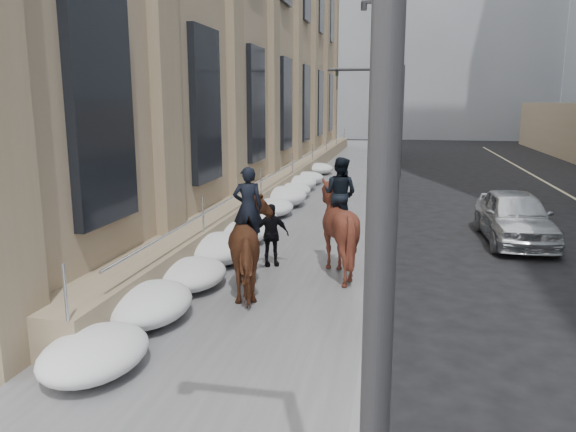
# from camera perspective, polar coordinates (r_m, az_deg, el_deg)

# --- Properties ---
(ground) EXTENTS (140.00, 140.00, 0.00)m
(ground) POSITION_cam_1_polar(r_m,az_deg,el_deg) (10.45, -6.45, -11.78)
(ground) COLOR black
(ground) RESTS_ON ground
(sidewalk) EXTENTS (5.00, 80.00, 0.12)m
(sidewalk) POSITION_cam_1_polar(r_m,az_deg,el_deg) (19.78, 2.32, -0.31)
(sidewalk) COLOR #515154
(sidewalk) RESTS_ON ground
(curb) EXTENTS (0.24, 80.00, 0.12)m
(curb) POSITION_cam_1_polar(r_m,az_deg,el_deg) (19.55, 9.93, -0.61)
(curb) COLOR slate
(curb) RESTS_ON ground
(limestone_building) EXTENTS (6.10, 44.00, 18.00)m
(limestone_building) POSITION_cam_1_polar(r_m,az_deg,el_deg) (30.60, -4.82, 20.51)
(limestone_building) COLOR #917E5F
(limestone_building) RESTS_ON ground
(bg_building_mid) EXTENTS (30.00, 12.00, 28.00)m
(bg_building_mid) POSITION_cam_1_polar(r_m,az_deg,el_deg) (69.83, 12.70, 19.44)
(bg_building_mid) COLOR slate
(bg_building_mid) RESTS_ON ground
(bg_building_far) EXTENTS (24.00, 12.00, 20.00)m
(bg_building_far) POSITION_cam_1_polar(r_m,az_deg,el_deg) (81.83, 5.10, 15.65)
(bg_building_far) COLOR gray
(bg_building_far) RESTS_ON ground
(streetlight_near) EXTENTS (1.71, 0.24, 8.00)m
(streetlight_near) POSITION_cam_1_polar(r_m,az_deg,el_deg) (3.16, 7.10, 19.68)
(streetlight_near) COLOR #2D2D30
(streetlight_near) RESTS_ON ground
(streetlight_mid) EXTENTS (1.71, 0.24, 8.00)m
(streetlight_mid) POSITION_cam_1_polar(r_m,az_deg,el_deg) (23.13, 10.90, 12.49)
(streetlight_mid) COLOR #2D2D30
(streetlight_mid) RESTS_ON ground
(streetlight_far) EXTENTS (1.71, 0.24, 8.00)m
(streetlight_far) POSITION_cam_1_polar(r_m,az_deg,el_deg) (43.12, 11.17, 11.97)
(streetlight_far) COLOR #2D2D30
(streetlight_far) RESTS_ON ground
(traffic_signal) EXTENTS (4.10, 0.22, 6.00)m
(traffic_signal) POSITION_cam_1_polar(r_m,az_deg,el_deg) (31.13, 9.76, 11.18)
(traffic_signal) COLOR #2D2D30
(traffic_signal) RESTS_ON ground
(snow_bank) EXTENTS (1.70, 18.10, 0.76)m
(snow_bank) POSITION_cam_1_polar(r_m,az_deg,el_deg) (18.16, -3.03, -0.07)
(snow_bank) COLOR white
(snow_bank) RESTS_ON sidewalk
(mounted_horse_left) EXTENTS (1.85, 2.62, 2.67)m
(mounted_horse_left) POSITION_cam_1_polar(r_m,az_deg,el_deg) (11.82, -3.44, -2.82)
(mounted_horse_left) COLOR #452514
(mounted_horse_left) RESTS_ON sidewalk
(mounted_horse_right) EXTENTS (2.32, 2.45, 2.74)m
(mounted_horse_right) POSITION_cam_1_polar(r_m,az_deg,el_deg) (13.22, 5.00, -0.86)
(mounted_horse_right) COLOR #401B12
(mounted_horse_right) RESTS_ON sidewalk
(pedestrian) EXTENTS (0.99, 0.72, 1.56)m
(pedestrian) POSITION_cam_1_polar(r_m,az_deg,el_deg) (13.85, -1.78, -1.92)
(pedestrian) COLOR black
(pedestrian) RESTS_ON sidewalk
(car_silver) EXTENTS (1.99, 4.63, 1.56)m
(car_silver) POSITION_cam_1_polar(r_m,az_deg,el_deg) (17.95, 22.05, -0.04)
(car_silver) COLOR #BABEC2
(car_silver) RESTS_ON ground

